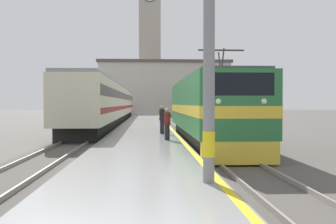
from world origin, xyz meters
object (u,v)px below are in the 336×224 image
person_on_platform (167,123)px  clock_tower (150,34)px  passenger_train (112,104)px  locomotive_train (208,110)px  second_waiting_passenger (162,119)px  catenary_mast (211,12)px

person_on_platform → clock_tower: 64.24m
passenger_train → person_on_platform: size_ratio=28.72×
person_on_platform → passenger_train: bearing=101.7°
locomotive_train → second_waiting_passenger: size_ratio=8.85×
person_on_platform → clock_tower: bearing=90.5°
catenary_mast → passenger_train: bearing=98.9°
second_waiting_passenger → catenary_mast: bearing=-87.7°
passenger_train → clock_tower: clock_tower is taller
locomotive_train → passenger_train: size_ratio=0.33×
second_waiting_passenger → locomotive_train: bearing=-52.5°
clock_tower → passenger_train: bearing=-96.6°
locomotive_train → passenger_train: 24.19m
passenger_train → clock_tower: 41.13m
passenger_train → clock_tower: (4.44, 38.22, 14.52)m
passenger_train → catenary_mast: catenary_mast is taller
catenary_mast → person_on_platform: catenary_mast is taller
second_waiting_passenger → clock_tower: size_ratio=0.05×
catenary_mast → clock_tower: size_ratio=0.26×
person_on_platform → second_waiting_passenger: size_ratio=0.94×
catenary_mast → second_waiting_passenger: (-0.60, 14.83, -3.08)m
passenger_train → catenary_mast: (5.48, -34.85, 2.16)m
passenger_train → catenary_mast: size_ratio=5.71×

